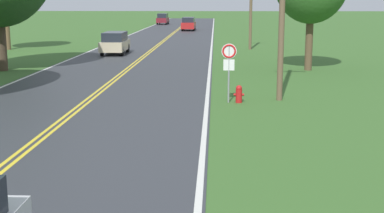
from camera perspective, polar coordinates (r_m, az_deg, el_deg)
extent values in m
cylinder|color=red|center=(21.66, 5.02, 1.12)|extent=(0.26, 0.26, 0.54)
sphere|color=red|center=(21.61, 5.03, 1.95)|extent=(0.25, 0.25, 0.25)
cylinder|color=red|center=(21.66, 5.47, 1.27)|extent=(0.08, 0.09, 0.09)
cylinder|color=red|center=(21.65, 4.57, 1.27)|extent=(0.08, 0.09, 0.09)
cylinder|color=gray|center=(21.50, 3.94, 3.48)|extent=(0.07, 0.07, 2.33)
cylinder|color=white|center=(21.37, 3.98, 5.91)|extent=(0.60, 0.02, 0.60)
torus|color=red|center=(21.36, 3.98, 5.91)|extent=(0.55, 0.07, 0.55)
cube|color=white|center=(21.43, 3.96, 4.44)|extent=(0.44, 0.02, 0.44)
cylinder|color=brown|center=(45.21, 6.30, 10.82)|extent=(0.24, 0.24, 7.50)
cylinder|color=#473828|center=(33.22, -19.76, 6.62)|extent=(0.66, 0.66, 3.51)
cylinder|color=brown|center=(47.43, -19.17, 8.07)|extent=(0.47, 0.47, 3.84)
cylinder|color=brown|center=(32.28, 12.38, 6.78)|extent=(0.43, 0.43, 3.36)
cylinder|color=black|center=(43.05, -8.89, 6.19)|extent=(0.21, 0.70, 0.69)
cylinder|color=black|center=(42.80, -6.88, 6.21)|extent=(0.21, 0.70, 0.69)
cylinder|color=black|center=(40.35, -9.58, 5.83)|extent=(0.21, 0.70, 0.69)
cylinder|color=black|center=(40.08, -7.45, 5.86)|extent=(0.21, 0.70, 0.69)
cube|color=#C1B28E|center=(41.53, -8.20, 6.47)|extent=(1.79, 4.48, 0.72)
cube|color=#1E232D|center=(41.48, -8.23, 7.42)|extent=(1.56, 3.14, 0.66)
cylinder|color=black|center=(71.71, 0.17, 8.31)|extent=(0.21, 0.67, 0.67)
cylinder|color=black|center=(71.82, -1.07, 8.31)|extent=(0.21, 0.67, 0.67)
cylinder|color=black|center=(74.36, 0.30, 8.41)|extent=(0.21, 0.67, 0.67)
cylinder|color=black|center=(74.47, -0.89, 8.41)|extent=(0.21, 0.67, 0.67)
cube|color=#A81E1E|center=(73.07, -0.37, 8.66)|extent=(1.83, 4.33, 0.82)
cube|color=#1E232D|center=(73.04, -0.37, 9.24)|extent=(1.60, 3.04, 0.67)
cylinder|color=black|center=(93.19, -3.49, 8.99)|extent=(0.23, 0.73, 0.72)
cylinder|color=black|center=(92.97, -2.56, 9.00)|extent=(0.23, 0.73, 0.72)
cylinder|color=black|center=(90.78, -3.72, 8.93)|extent=(0.23, 0.73, 0.72)
cylinder|color=black|center=(90.56, -2.77, 8.93)|extent=(0.23, 0.73, 0.72)
cube|color=maroon|center=(91.86, -3.13, 9.19)|extent=(1.89, 4.00, 0.79)
cube|color=#1E232D|center=(91.83, -3.14, 9.66)|extent=(1.63, 2.82, 0.73)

